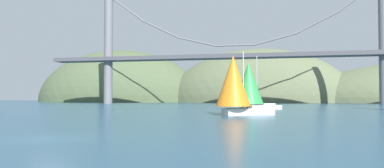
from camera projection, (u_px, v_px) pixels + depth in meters
The scene contains 6 objects.
ground_plane at pixel (51, 139), 20.80m from camera, with size 360.00×360.00×0.00m, color navy.
headland_left at pixel (119, 102), 164.48m from camera, with size 73.34×44.00×44.89m, color #4C5B3D.
headland_center at pixel (259, 102), 151.36m from camera, with size 73.56×44.00×42.86m, color #5B6647.
suspension_bridge at pixel (235, 52), 113.96m from camera, with size 118.53×6.00×35.46m.
sailboat_green_sail at pixel (249, 85), 68.76m from camera, with size 9.65×8.60×9.77m.
sailboat_orange_sail at pixel (235, 84), 47.21m from camera, with size 8.04×6.75×8.01m.
Camera 1 is at (12.11, -18.69, 2.33)m, focal length 35.45 mm.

